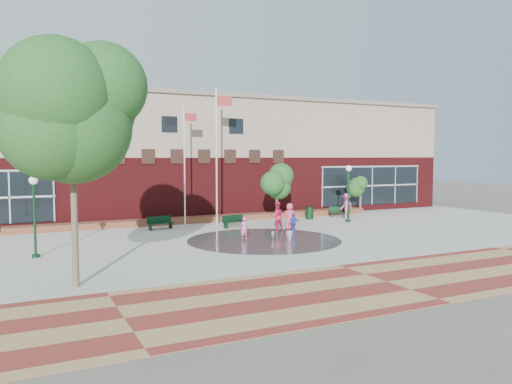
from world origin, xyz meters
name	(u,v)px	position (x,y,z in m)	size (l,w,h in m)	color
ground	(291,250)	(0.00, 0.00, 0.00)	(120.00, 120.00, 0.00)	#666056
plaza_concrete	(256,238)	(0.00, 4.00, 0.00)	(46.00, 18.00, 0.01)	#A8A8A0
paver_band	(387,282)	(0.00, -7.00, 0.00)	(46.00, 6.00, 0.01)	maroon
splash_pad	(264,240)	(0.00, 3.00, 0.00)	(8.40, 8.40, 0.01)	#383A3D
library_building	(183,156)	(0.00, 17.48, 4.64)	(44.40, 10.40, 9.20)	#511012
flower_bed	(209,222)	(0.00, 11.60, 0.00)	(26.00, 1.20, 0.40)	#A9192E
flagpole_left	(185,160)	(-2.12, 10.23, 4.36)	(0.92, 0.15, 7.83)	white
flagpole_right	(217,149)	(-0.06, 9.72, 5.07)	(1.10, 0.34, 9.07)	white
lamp_left	(34,207)	(-11.42, 3.40, 2.32)	(0.39, 0.39, 3.73)	black
lamp_right	(349,187)	(8.75, 7.24, 2.47)	(0.42, 0.42, 3.97)	black
bench_left	(160,225)	(-4.03, 9.48, 0.27)	(1.72, 0.75, 0.83)	black
bench_mid	(234,224)	(0.44, 8.13, 0.27)	(1.70, 0.79, 0.82)	black
bench_right	(340,214)	(9.87, 9.78, 0.26)	(1.63, 1.03, 0.80)	black
trash_can	(310,213)	(7.07, 9.63, 0.49)	(0.58, 0.58, 0.96)	black
tree_big_left	(72,118)	(-10.34, -2.79, 5.92)	(5.18, 5.18, 8.28)	#4E4133
tree_mid	(277,180)	(3.54, 8.10, 3.01)	(2.45, 2.45, 4.13)	#4E4133
tree_small_right	(361,184)	(12.85, 11.20, 2.41)	(1.93, 1.93, 3.30)	#4E4133
water_jet_a	(290,244)	(0.70, 1.39, 0.00)	(0.34, 0.34, 0.67)	white
water_jet_b	(273,240)	(0.52, 2.95, 0.00)	(0.19, 0.19, 0.43)	white
child_splash	(244,228)	(-0.83, 3.81, 0.62)	(0.46, 0.30, 1.25)	#E95AAD
adult_red	(277,216)	(2.24, 5.68, 0.91)	(0.89, 0.69, 1.83)	#CD1B4E
adult_pink	(290,217)	(3.25, 5.87, 0.84)	(0.82, 0.53, 1.67)	#E14261
child_blue	(294,223)	(2.89, 4.76, 0.58)	(0.68, 0.28, 1.16)	#323BB6
person_bench	(346,206)	(10.05, 9.27, 0.92)	(1.18, 0.68, 1.83)	#DC4D97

